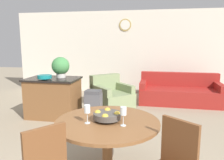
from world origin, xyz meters
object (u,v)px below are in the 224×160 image
object	(u,v)px
potted_plant	(61,66)
dining_table	(107,134)
wine_glass_right	(123,112)
couch	(179,93)
fruit_bowl	(107,115)
kitchen_island	(54,97)
armchair	(111,96)
wine_glass_left	(87,110)
teal_bowl	(45,77)
trash_bin	(93,105)

from	to	relation	value
potted_plant	dining_table	bearing A→B (deg)	-55.44
wine_glass_right	couch	bearing A→B (deg)	74.52
fruit_bowl	kitchen_island	bearing A→B (deg)	128.59
couch	armchair	bearing A→B (deg)	-157.03
wine_glass_left	potted_plant	distance (m)	2.69
fruit_bowl	teal_bowl	size ratio (longest dim) A/B	1.09
wine_glass_right	couch	xyz separation A→B (m)	(1.08, 3.91, -0.64)
wine_glass_left	kitchen_island	size ratio (longest dim) A/B	0.19
fruit_bowl	wine_glass_left	bearing A→B (deg)	-149.38
wine_glass_right	potted_plant	bearing A→B (deg)	126.53
kitchen_island	couch	size ratio (longest dim) A/B	0.52
fruit_bowl	kitchen_island	xyz separation A→B (m)	(-1.67, 2.10, -0.38)
wine_glass_left	trash_bin	distance (m)	2.37
dining_table	kitchen_island	xyz separation A→B (m)	(-1.68, 2.10, -0.14)
fruit_bowl	armchair	distance (m)	3.16
teal_bowl	armchair	xyz separation A→B (m)	(1.24, 1.18, -0.66)
kitchen_island	potted_plant	world-z (taller)	potted_plant
dining_table	trash_bin	distance (m)	2.25
fruit_bowl	kitchen_island	size ratio (longest dim) A/B	0.29
armchair	fruit_bowl	bearing A→B (deg)	-124.02
teal_bowl	potted_plant	size ratio (longest dim) A/B	0.65
kitchen_island	trash_bin	distance (m)	0.94
dining_table	wine_glass_left	bearing A→B (deg)	-149.55
kitchen_island	dining_table	bearing A→B (deg)	-51.39
potted_plant	trash_bin	distance (m)	1.14
fruit_bowl	teal_bowl	world-z (taller)	teal_bowl
kitchen_island	trash_bin	bearing A→B (deg)	0.57
teal_bowl	armchair	distance (m)	1.84
trash_bin	couch	distance (m)	2.64
wine_glass_left	kitchen_island	distance (m)	2.70
kitchen_island	armchair	size ratio (longest dim) A/B	0.92
teal_bowl	kitchen_island	bearing A→B (deg)	68.42
wine_glass_left	potted_plant	size ratio (longest dim) A/B	0.46
dining_table	trash_bin	xyz separation A→B (m)	(-0.74, 2.11, -0.27)
fruit_bowl	teal_bowl	xyz separation A→B (m)	(-1.76, 1.89, 0.12)
wine_glass_left	armchair	size ratio (longest dim) A/B	0.17
wine_glass_left	teal_bowl	bearing A→B (deg)	127.66
trash_bin	teal_bowl	bearing A→B (deg)	-167.89
fruit_bowl	armchair	bearing A→B (deg)	99.56
teal_bowl	wine_glass_right	bearing A→B (deg)	-45.68
kitchen_island	teal_bowl	world-z (taller)	teal_bowl
dining_table	armchair	world-z (taller)	armchair
teal_bowl	potted_plant	world-z (taller)	potted_plant
wine_glass_left	kitchen_island	world-z (taller)	wine_glass_left
couch	wine_glass_right	bearing A→B (deg)	-104.24
fruit_bowl	trash_bin	distance (m)	2.29
potted_plant	couch	xyz separation A→B (m)	(2.82, 1.57, -0.86)
armchair	wine_glass_right	bearing A→B (deg)	-120.80
dining_table	teal_bowl	distance (m)	2.61
wine_glass_left	trash_bin	xyz separation A→B (m)	(-0.54, 2.23, -0.60)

